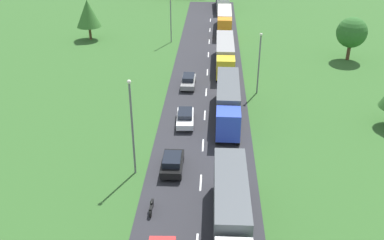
{
  "coord_description": "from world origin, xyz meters",
  "views": [
    {
      "loc": [
        0.91,
        -8.85,
        22.62
      ],
      "look_at": [
        -1.27,
        32.16,
        1.32
      ],
      "focal_mm": 41.07,
      "sensor_mm": 36.0,
      "label": 1
    }
  ],
  "objects_px": {
    "truck_fourth": "(224,20)",
    "car_third": "(172,163)",
    "tree_birch": "(352,33)",
    "truck_lead": "(231,209)",
    "truck_fifth": "(222,0)",
    "lamppost_fourth": "(171,13)",
    "truck_second": "(228,100)",
    "lamppost_second": "(132,124)",
    "lamppost_third": "(259,60)",
    "tree_oak": "(88,13)",
    "motorcycle_courier": "(152,206)",
    "car_fifth": "(188,81)",
    "car_fourth": "(185,117)",
    "truck_third": "(225,53)"
  },
  "relations": [
    {
      "from": "truck_fourth",
      "to": "car_third",
      "type": "height_order",
      "value": "truck_fourth"
    },
    {
      "from": "truck_fourth",
      "to": "tree_birch",
      "type": "distance_m",
      "value": 23.76
    },
    {
      "from": "truck_lead",
      "to": "truck_fifth",
      "type": "xyz_separation_m",
      "value": [
        -0.07,
        71.21,
        -0.12
      ]
    },
    {
      "from": "lamppost_fourth",
      "to": "truck_second",
      "type": "bearing_deg",
      "value": -72.1
    },
    {
      "from": "truck_second",
      "to": "truck_fourth",
      "type": "xyz_separation_m",
      "value": [
        0.07,
        35.2,
        -0.07
      ]
    },
    {
      "from": "lamppost_second",
      "to": "lamppost_third",
      "type": "distance_m",
      "value": 22.36
    },
    {
      "from": "truck_second",
      "to": "tree_oak",
      "type": "height_order",
      "value": "tree_oak"
    },
    {
      "from": "car_third",
      "to": "lamppost_third",
      "type": "height_order",
      "value": "lamppost_third"
    },
    {
      "from": "truck_lead",
      "to": "car_third",
      "type": "bearing_deg",
      "value": 122.43
    },
    {
      "from": "motorcycle_courier",
      "to": "tree_birch",
      "type": "relative_size",
      "value": 0.3
    },
    {
      "from": "truck_fourth",
      "to": "truck_fifth",
      "type": "xyz_separation_m",
      "value": [
        -0.27,
        17.09,
        -0.06
      ]
    },
    {
      "from": "car_fifth",
      "to": "lamppost_second",
      "type": "relative_size",
      "value": 0.49
    },
    {
      "from": "car_fourth",
      "to": "lamppost_fourth",
      "type": "xyz_separation_m",
      "value": [
        -4.37,
        29.64,
        4.23
      ]
    },
    {
      "from": "car_fourth",
      "to": "car_fifth",
      "type": "xyz_separation_m",
      "value": [
        -0.28,
        10.44,
        0.03
      ]
    },
    {
      "from": "truck_third",
      "to": "tree_oak",
      "type": "relative_size",
      "value": 1.97
    },
    {
      "from": "truck_fifth",
      "to": "car_fourth",
      "type": "height_order",
      "value": "truck_fifth"
    },
    {
      "from": "truck_lead",
      "to": "lamppost_third",
      "type": "xyz_separation_m",
      "value": [
        4.02,
        26.1,
        2.19
      ]
    },
    {
      "from": "car_third",
      "to": "truck_third",
      "type": "bearing_deg",
      "value": 79.46
    },
    {
      "from": "truck_second",
      "to": "car_fifth",
      "type": "distance_m",
      "value": 10.09
    },
    {
      "from": "car_fourth",
      "to": "lamppost_third",
      "type": "distance_m",
      "value": 12.85
    },
    {
      "from": "truck_fourth",
      "to": "car_fourth",
      "type": "height_order",
      "value": "truck_fourth"
    },
    {
      "from": "truck_fourth",
      "to": "motorcycle_courier",
      "type": "bearing_deg",
      "value": -96.99
    },
    {
      "from": "truck_third",
      "to": "car_fourth",
      "type": "height_order",
      "value": "truck_third"
    },
    {
      "from": "truck_lead",
      "to": "truck_second",
      "type": "distance_m",
      "value": 18.92
    },
    {
      "from": "truck_fifth",
      "to": "car_third",
      "type": "distance_m",
      "value": 63.44
    },
    {
      "from": "motorcycle_courier",
      "to": "lamppost_third",
      "type": "distance_m",
      "value": 26.37
    },
    {
      "from": "truck_lead",
      "to": "car_fifth",
      "type": "distance_m",
      "value": 28.07
    },
    {
      "from": "car_fourth",
      "to": "lamppost_second",
      "type": "relative_size",
      "value": 0.5
    },
    {
      "from": "lamppost_second",
      "to": "truck_third",
      "type": "bearing_deg",
      "value": 73.14
    },
    {
      "from": "truck_second",
      "to": "truck_fourth",
      "type": "relative_size",
      "value": 1.0
    },
    {
      "from": "truck_third",
      "to": "car_third",
      "type": "xyz_separation_m",
      "value": [
        -5.11,
        -27.47,
        -1.22
      ]
    },
    {
      "from": "truck_second",
      "to": "car_third",
      "type": "distance_m",
      "value": 12.19
    },
    {
      "from": "truck_fifth",
      "to": "lamppost_third",
      "type": "relative_size",
      "value": 1.58
    },
    {
      "from": "car_third",
      "to": "tree_oak",
      "type": "xyz_separation_m",
      "value": [
        -17.93,
        39.7,
        3.66
      ]
    },
    {
      "from": "car_fourth",
      "to": "tree_oak",
      "type": "bearing_deg",
      "value": 121.22
    },
    {
      "from": "truck_fifth",
      "to": "lamppost_fourth",
      "type": "bearing_deg",
      "value": -109.86
    },
    {
      "from": "truck_fourth",
      "to": "car_fourth",
      "type": "bearing_deg",
      "value": -97.28
    },
    {
      "from": "lamppost_second",
      "to": "truck_fourth",
      "type": "bearing_deg",
      "value": 79.52
    },
    {
      "from": "tree_birch",
      "to": "car_third",
      "type": "bearing_deg",
      "value": -127.15
    },
    {
      "from": "tree_birch",
      "to": "truck_third",
      "type": "bearing_deg",
      "value": -167.84
    },
    {
      "from": "lamppost_second",
      "to": "tree_birch",
      "type": "xyz_separation_m",
      "value": [
        27.22,
        31.96,
        -0.82
      ]
    },
    {
      "from": "lamppost_second",
      "to": "tree_oak",
      "type": "height_order",
      "value": "lamppost_second"
    },
    {
      "from": "lamppost_second",
      "to": "lamppost_third",
      "type": "relative_size",
      "value": 1.16
    },
    {
      "from": "lamppost_third",
      "to": "tree_oak",
      "type": "relative_size",
      "value": 1.14
    },
    {
      "from": "lamppost_fourth",
      "to": "car_fifth",
      "type": "bearing_deg",
      "value": -77.97
    },
    {
      "from": "truck_fourth",
      "to": "tree_birch",
      "type": "bearing_deg",
      "value": -38.2
    },
    {
      "from": "truck_third",
      "to": "tree_oak",
      "type": "height_order",
      "value": "tree_oak"
    },
    {
      "from": "car_fourth",
      "to": "tree_oak",
      "type": "relative_size",
      "value": 0.67
    },
    {
      "from": "truck_lead",
      "to": "motorcycle_courier",
      "type": "xyz_separation_m",
      "value": [
        -6.18,
        2.09,
        -1.64
      ]
    },
    {
      "from": "car_third",
      "to": "car_fourth",
      "type": "relative_size",
      "value": 0.91
    }
  ]
}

